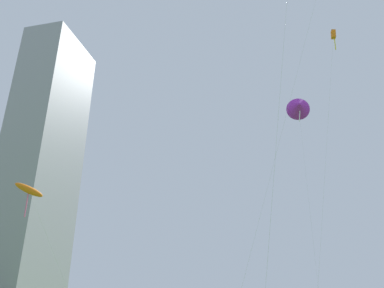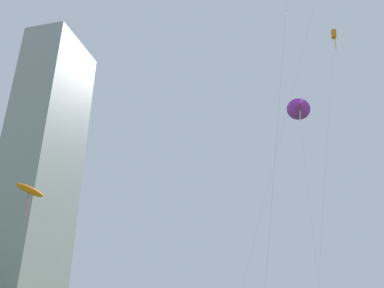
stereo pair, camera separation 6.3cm
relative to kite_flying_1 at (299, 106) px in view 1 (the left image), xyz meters
name	(u,v)px [view 1 (the left image)]	position (x,y,z in m)	size (l,w,h in m)	color
kite_flying_1	(299,106)	(0.00, 0.00, 0.00)	(4.35, 12.46, 25.95)	silver
kite_flying_2	(333,36)	(4.21, -4.84, 6.91)	(6.97, 2.76, 32.19)	silver
kite_flying_8	(29,190)	(-29.15, -9.62, -12.90)	(3.83, 10.40, 12.21)	silver
distant_highrise_0	(44,155)	(-72.36, 65.77, 21.35)	(15.67, 25.09, 91.32)	#939399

